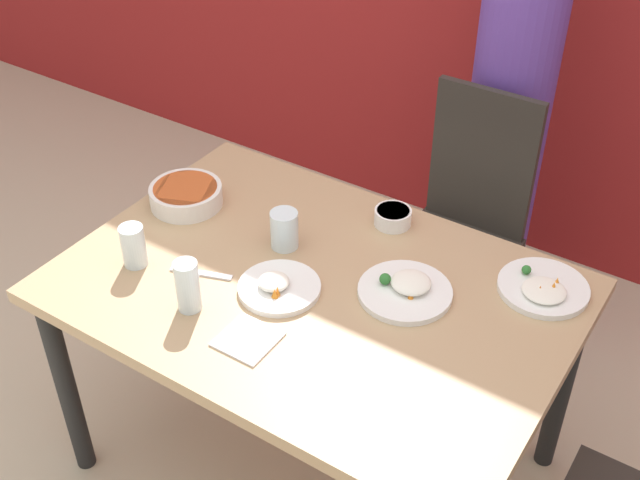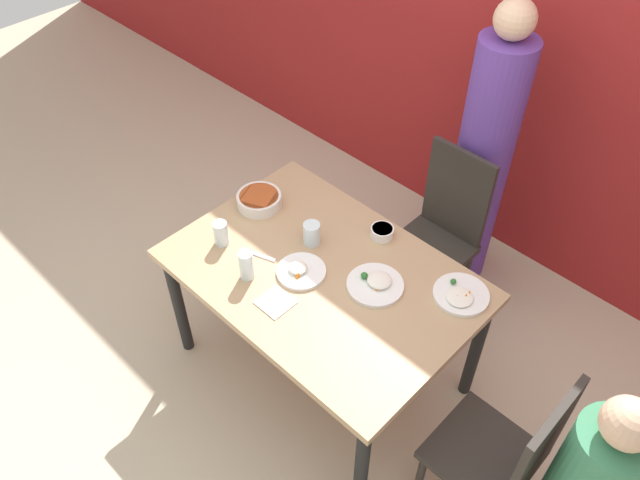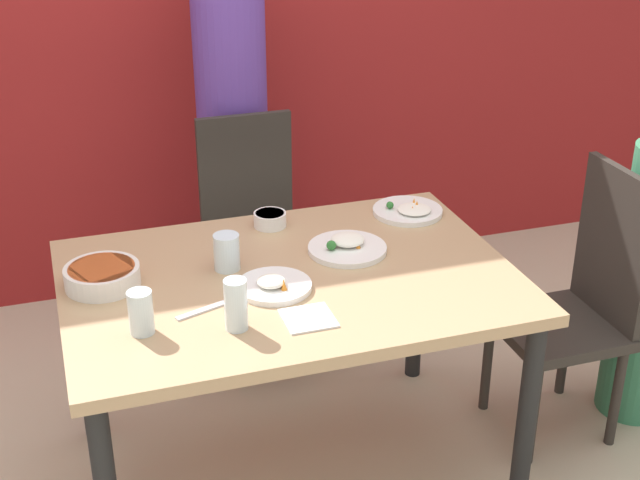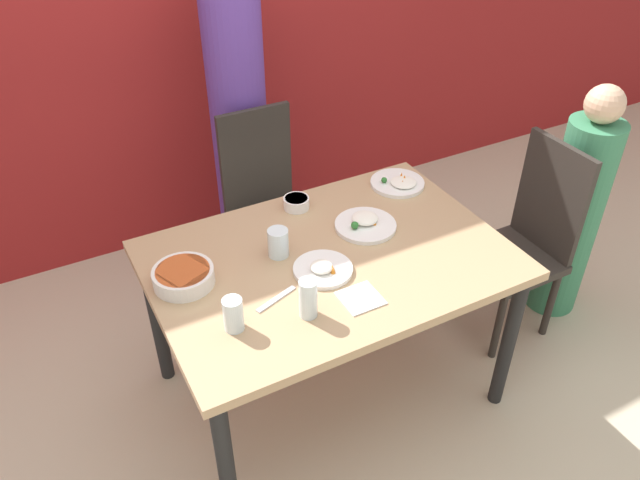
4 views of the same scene
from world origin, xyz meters
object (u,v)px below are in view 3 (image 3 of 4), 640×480
chair_adult_spot (254,236)px  plate_rice_adult (274,285)px  chair_child_spot (580,301)px  bowl_curry (102,276)px  person_adult (233,143)px  glass_water_tall (236,305)px

chair_adult_spot → plate_rice_adult: (-0.16, -0.90, 0.26)m
chair_child_spot → plate_rice_adult: chair_child_spot is taller
chair_child_spot → bowl_curry: chair_child_spot is taller
bowl_curry → person_adult: bearing=58.1°
person_adult → glass_water_tall: size_ratio=11.42×
bowl_curry → chair_adult_spot: bearing=48.3°
plate_rice_adult → chair_child_spot: bearing=1.6°
plate_rice_adult → bowl_curry: bearing=159.3°
person_adult → glass_water_tall: 1.42m
chair_adult_spot → glass_water_tall: bearing=-106.2°
bowl_curry → glass_water_tall: bearing=-48.2°
plate_rice_adult → chair_adult_spot: bearing=80.0°
chair_adult_spot → plate_rice_adult: 0.95m
chair_child_spot → glass_water_tall: (-1.26, -0.21, 0.32)m
bowl_curry → glass_water_tall: 0.49m
chair_adult_spot → chair_child_spot: bearing=-42.5°
bowl_curry → glass_water_tall: (0.32, -0.36, 0.04)m
bowl_curry → plate_rice_adult: size_ratio=1.00×
chair_adult_spot → glass_water_tall: (-0.31, -1.08, 0.32)m
chair_adult_spot → person_adult: 0.42m
chair_adult_spot → person_adult: bearing=90.0°
bowl_curry → plate_rice_adult: (0.48, -0.18, -0.02)m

